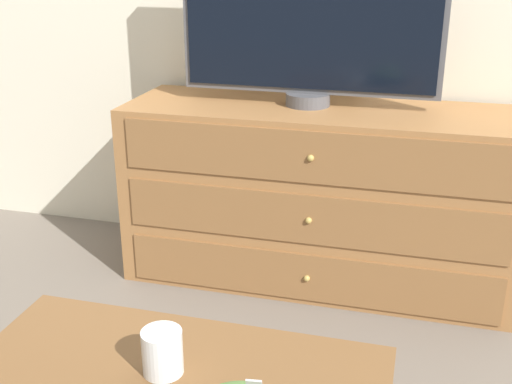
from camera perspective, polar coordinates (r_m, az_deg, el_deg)
ground_plane at (r=2.93m, az=3.66°, el=-4.56°), size 12.00×12.00×0.00m
dresser at (r=2.52m, az=5.74°, el=-0.34°), size 1.50×0.51×0.70m
tv at (r=2.40m, az=4.86°, el=15.13°), size 0.97×0.17×0.62m
drink_cup at (r=1.27m, az=-8.30°, el=-14.09°), size 0.08×0.08×0.09m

